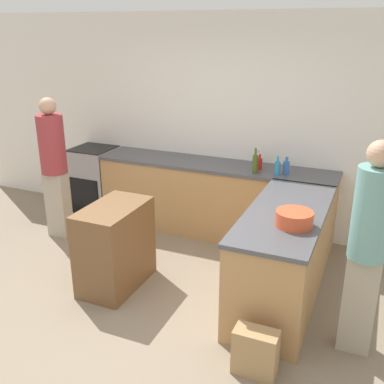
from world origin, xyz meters
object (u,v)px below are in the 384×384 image
(paper_bag, at_px, (255,352))
(person_by_range, at_px, (54,163))
(olive_oil_bottle, at_px, (255,163))
(dish_soap_bottle, at_px, (277,168))
(person_at_peninsula, at_px, (368,242))
(water_bottle_blue, at_px, (286,167))
(mixing_bowl, at_px, (294,219))
(vinegar_bottle_clear, at_px, (257,160))
(range_oven, at_px, (95,181))
(hot_sauce_bottle, at_px, (259,163))
(island_table, at_px, (115,246))

(paper_bag, bearing_deg, person_by_range, 154.72)
(olive_oil_bottle, bearing_deg, dish_soap_bottle, 5.52)
(dish_soap_bottle, bearing_deg, person_at_peninsula, -54.78)
(dish_soap_bottle, bearing_deg, water_bottle_blue, 47.73)
(mixing_bowl, relative_size, vinegar_bottle_clear, 1.48)
(olive_oil_bottle, bearing_deg, mixing_bowl, -61.21)
(range_oven, distance_m, hot_sauce_bottle, 2.43)
(mixing_bowl, height_order, paper_bag, mixing_bowl)
(island_table, relative_size, vinegar_bottle_clear, 4.06)
(mixing_bowl, bearing_deg, dish_soap_bottle, 109.08)
(vinegar_bottle_clear, bearing_deg, person_by_range, -157.90)
(vinegar_bottle_clear, xyz_separation_m, water_bottle_blue, (0.39, -0.15, -0.01))
(person_at_peninsula, bearing_deg, person_by_range, 167.63)
(olive_oil_bottle, relative_size, hot_sauce_bottle, 1.58)
(dish_soap_bottle, bearing_deg, hot_sauce_bottle, 151.62)
(water_bottle_blue, distance_m, person_at_peninsula, 1.85)
(range_oven, xyz_separation_m, paper_bag, (2.98, -2.23, -0.28))
(dish_soap_bottle, bearing_deg, vinegar_bottle_clear, 141.78)
(olive_oil_bottle, bearing_deg, person_by_range, -164.10)
(island_table, relative_size, mixing_bowl, 2.75)
(island_table, height_order, vinegar_bottle_clear, vinegar_bottle_clear)
(hot_sauce_bottle, xyz_separation_m, water_bottle_blue, (0.33, -0.04, 0.01))
(person_at_peninsula, height_order, paper_bag, person_at_peninsula)
(vinegar_bottle_clear, relative_size, water_bottle_blue, 1.07)
(person_by_range, height_order, paper_bag, person_by_range)
(olive_oil_bottle, distance_m, dish_soap_bottle, 0.26)
(water_bottle_blue, relative_size, paper_bag, 0.53)
(mixing_bowl, xyz_separation_m, hot_sauce_bottle, (-0.70, 1.44, 0.01))
(hot_sauce_bottle, relative_size, water_bottle_blue, 0.93)
(dish_soap_bottle, bearing_deg, range_oven, 176.77)
(range_oven, distance_m, dish_soap_bottle, 2.67)
(island_table, relative_size, person_at_peninsula, 0.49)
(dish_soap_bottle, height_order, water_bottle_blue, dish_soap_bottle)
(water_bottle_blue, height_order, person_at_peninsula, person_at_peninsula)
(olive_oil_bottle, xyz_separation_m, person_by_range, (-2.33, -0.66, -0.09))
(water_bottle_blue, bearing_deg, range_oven, 178.80)
(olive_oil_bottle, distance_m, water_bottle_blue, 0.36)
(hot_sauce_bottle, bearing_deg, island_table, -124.05)
(mixing_bowl, xyz_separation_m, person_at_peninsula, (0.59, -0.17, -0.02))
(person_by_range, bearing_deg, mixing_bowl, -11.57)
(island_table, distance_m, vinegar_bottle_clear, 2.01)
(water_bottle_blue, bearing_deg, island_table, -132.31)
(olive_oil_bottle, bearing_deg, range_oven, 175.84)
(mixing_bowl, distance_m, vinegar_bottle_clear, 1.72)
(mixing_bowl, height_order, vinegar_bottle_clear, vinegar_bottle_clear)
(person_by_range, bearing_deg, hot_sauce_bottle, 19.29)
(person_by_range, bearing_deg, vinegar_bottle_clear, 22.10)
(island_table, xyz_separation_m, water_bottle_blue, (1.37, 1.50, 0.58))
(person_at_peninsula, relative_size, paper_bag, 4.67)
(range_oven, distance_m, person_at_peninsula, 4.03)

